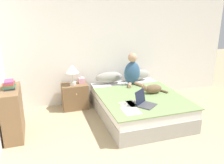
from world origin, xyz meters
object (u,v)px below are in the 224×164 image
pillow_far (137,75)px  person_sitting (132,71)px  bookshelf (13,113)px  laptop_open (145,102)px  tissue_box (82,80)px  nightstand (75,96)px  book_stack_top (9,85)px  table_lamp (72,70)px  pillow_near (109,77)px  bed (138,105)px  cat_tabby (152,89)px

pillow_far → person_sitting: (-0.22, -0.26, 0.17)m
person_sitting → bookshelf: person_sitting is taller
laptop_open → tissue_box: bearing=84.7°
nightstand → book_stack_top: bearing=-144.0°
person_sitting → tissue_box: size_ratio=4.91×
book_stack_top → table_lamp: bearing=35.7°
pillow_near → bookshelf: (-1.94, -0.91, -0.17)m
book_stack_top → laptop_open: bearing=-12.4°
laptop_open → bookshelf: bearing=130.6°
pillow_near → table_lamp: 0.86m
pillow_far → bookshelf: bearing=-160.7°
bed → cat_tabby: bearing=-8.1°
nightstand → tissue_box: 0.36m
cat_tabby → bookshelf: 2.55m
person_sitting → book_stack_top: size_ratio=3.00×
person_sitting → laptop_open: (-0.23, -1.12, -0.24)m
bed → book_stack_top: size_ratio=8.60×
bed → person_sitting: (0.11, 0.60, 0.53)m
pillow_far → laptop_open: size_ratio=1.49×
laptop_open → nightstand: (-1.00, 1.31, -0.25)m
nightstand → tissue_box: bearing=11.8°
tissue_box → book_stack_top: size_ratio=0.61×
bed → pillow_near: size_ratio=3.23×
book_stack_top → bed: bearing=1.4°
laptop_open → bed: bearing=40.3°
tissue_box → pillow_far: bearing=1.7°
bed → person_sitting: person_sitting is taller
bed → pillow_far: (0.33, 0.86, 0.36)m
bookshelf → book_stack_top: bearing=16.3°
person_sitting → book_stack_top: person_sitting is taller
bed → person_sitting: bearing=79.7°
table_lamp → bookshelf: 1.45m
nightstand → bookshelf: bookshelf is taller
pillow_far → nightstand: bearing=-177.1°
pillow_near → book_stack_top: 2.16m
pillow_near → nightstand: pillow_near is taller
tissue_box → bookshelf: bookshelf is taller
pillow_far → nightstand: pillow_far is taller
tissue_box → nightstand: bearing=-168.2°
bed → bookshelf: 2.28m
bookshelf → bed: bearing=1.4°
pillow_far → person_sitting: person_sitting is taller
pillow_near → table_lamp: (-0.82, -0.11, 0.26)m
cat_tabby → book_stack_top: 2.57m
pillow_far → person_sitting: 0.39m
cat_tabby → laptop_open: size_ratio=1.28×
pillow_near → cat_tabby: size_ratio=1.16×
bookshelf → book_stack_top: 0.48m
cat_tabby → bookshelf: (-2.55, -0.02, -0.13)m
bookshelf → pillow_near: bearing=25.2°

